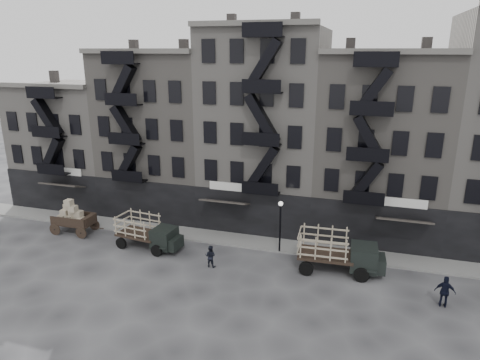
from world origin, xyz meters
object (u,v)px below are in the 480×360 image
(wagon, at_px, (72,213))
(pedestrian_mid, at_px, (210,256))
(stake_truck_west, at_px, (147,230))
(stake_truck_east, at_px, (338,249))
(policeman, at_px, (445,292))

(wagon, xyz_separation_m, pedestrian_mid, (13.58, -2.35, -0.93))
(wagon, bearing_deg, stake_truck_west, -6.62)
(stake_truck_east, bearing_deg, stake_truck_west, 179.09)
(stake_truck_east, xyz_separation_m, policeman, (6.69, -2.62, -0.69))
(wagon, distance_m, pedestrian_mid, 13.81)
(stake_truck_west, xyz_separation_m, stake_truck_east, (14.89, 0.47, 0.19))
(stake_truck_west, xyz_separation_m, pedestrian_mid, (5.92, -1.52, -0.70))
(wagon, bearing_deg, pedestrian_mid, -10.24)
(stake_truck_west, bearing_deg, pedestrian_mid, -7.58)
(stake_truck_west, bearing_deg, stake_truck_east, 8.62)
(stake_truck_west, height_order, policeman, stake_truck_west)
(wagon, relative_size, pedestrian_mid, 2.20)
(stake_truck_west, relative_size, policeman, 2.70)
(wagon, relative_size, stake_truck_east, 0.60)
(stake_truck_east, relative_size, pedestrian_mid, 3.68)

